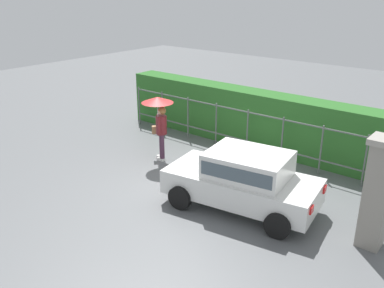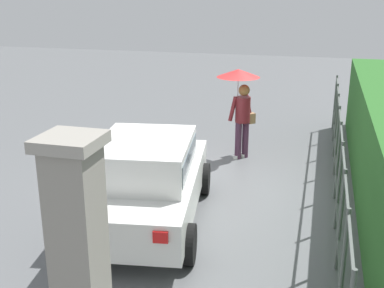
% 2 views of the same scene
% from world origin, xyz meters
% --- Properties ---
extents(ground_plane, '(40.00, 40.00, 0.00)m').
position_xyz_m(ground_plane, '(0.00, 0.00, 0.00)').
color(ground_plane, slate).
extents(car, '(3.92, 2.30, 1.48)m').
position_xyz_m(car, '(1.71, -0.53, 0.80)').
color(car, white).
rests_on(car, ground).
extents(pedestrian, '(0.97, 0.97, 2.06)m').
position_xyz_m(pedestrian, '(-1.95, 0.38, 1.50)').
color(pedestrian, '#47283D').
rests_on(pedestrian, ground).
extents(gate_pillar, '(0.60, 0.60, 2.42)m').
position_xyz_m(gate_pillar, '(4.67, -0.19, 1.24)').
color(gate_pillar, gray).
rests_on(gate_pillar, ground).
extents(fence_section, '(9.94, 0.05, 1.50)m').
position_xyz_m(fence_section, '(-0.10, 2.51, 0.83)').
color(fence_section, '#59605B').
rests_on(fence_section, ground).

